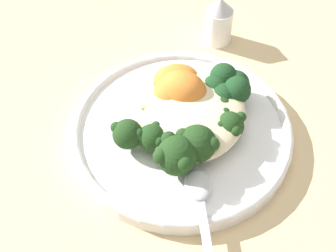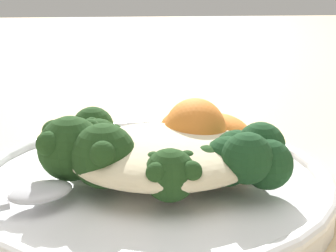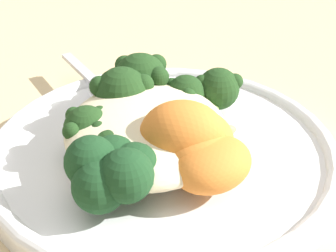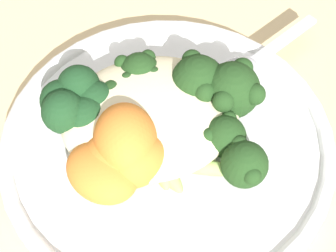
{
  "view_description": "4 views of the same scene",
  "coord_description": "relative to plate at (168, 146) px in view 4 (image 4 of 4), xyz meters",
  "views": [
    {
      "loc": [
        0.4,
        0.12,
        0.52
      ],
      "look_at": [
        0.03,
        -0.01,
        0.03
      ],
      "focal_mm": 60.0,
      "sensor_mm": 36.0,
      "label": 1
    },
    {
      "loc": [
        0.04,
        0.31,
        0.15
      ],
      "look_at": [
        0.01,
        0.01,
        0.06
      ],
      "focal_mm": 50.0,
      "sensor_mm": 36.0,
      "label": 2
    },
    {
      "loc": [
        -0.27,
        0.02,
        0.21
      ],
      "look_at": [
        0.02,
        -0.0,
        0.03
      ],
      "focal_mm": 50.0,
      "sensor_mm": 36.0,
      "label": 3
    },
    {
      "loc": [
        -0.04,
        -0.23,
        0.38
      ],
      "look_at": [
        0.02,
        -0.01,
        0.05
      ],
      "focal_mm": 60.0,
      "sensor_mm": 36.0,
      "label": 4
    }
  ],
  "objects": [
    {
      "name": "sweet_potato_chunk_1",
      "position": [
        -0.03,
        -0.01,
        0.03
      ],
      "size": [
        0.05,
        0.06,
        0.05
      ],
      "primitive_type": "ellipsoid",
      "rotation": [
        0.0,
        0.0,
        4.58
      ],
      "color": "orange",
      "rests_on": "plate"
    },
    {
      "name": "sweet_potato_chunk_0",
      "position": [
        -0.04,
        -0.02,
        0.03
      ],
      "size": [
        0.07,
        0.06,
        0.03
      ],
      "primitive_type": "ellipsoid",
      "rotation": [
        0.0,
        0.0,
        3.31
      ],
      "color": "orange",
      "rests_on": "plate"
    },
    {
      "name": "broccoli_stalk_4",
      "position": [
        -0.01,
        0.03,
        0.02
      ],
      "size": [
        0.03,
        0.11,
        0.03
      ],
      "rotation": [
        0.0,
        0.0,
        1.51
      ],
      "color": "#8EB25B",
      "rests_on": "plate"
    },
    {
      "name": "broccoli_stalk_3",
      "position": [
        0.02,
        0.02,
        0.03
      ],
      "size": [
        0.09,
        0.1,
        0.04
      ],
      "rotation": [
        0.0,
        0.0,
        0.85
      ],
      "color": "#8EB25B",
      "rests_on": "plate"
    },
    {
      "name": "broccoli_stalk_2",
      "position": [
        0.05,
        0.01,
        0.03
      ],
      "size": [
        0.1,
        0.07,
        0.04
      ],
      "rotation": [
        0.0,
        0.0,
        0.5
      ],
      "color": "#8EB25B",
      "rests_on": "plate"
    },
    {
      "name": "quinoa_mound",
      "position": [
        -0.01,
        0.01,
        0.03
      ],
      "size": [
        0.13,
        0.11,
        0.03
      ],
      "primitive_type": "ellipsoid",
      "color": "beige",
      "rests_on": "plate"
    },
    {
      "name": "broccoli_stalk_5",
      "position": [
        -0.02,
        0.02,
        0.02
      ],
      "size": [
        0.05,
        0.11,
        0.03
      ],
      "rotation": [
        0.0,
        0.0,
        1.89
      ],
      "color": "#8EB25B",
      "rests_on": "plate"
    },
    {
      "name": "spoon",
      "position": [
        0.08,
        0.05,
        0.01
      ],
      "size": [
        0.11,
        0.07,
        0.01
      ],
      "rotation": [
        0.0,
        0.0,
        0.46
      ],
      "color": "#B7B7BC",
      "rests_on": "plate"
    },
    {
      "name": "kale_tuft",
      "position": [
        -0.06,
        0.04,
        0.03
      ],
      "size": [
        0.06,
        0.06,
        0.04
      ],
      "color": "#193D1E",
      "rests_on": "plate"
    },
    {
      "name": "broccoli_stalk_0",
      "position": [
        0.04,
        -0.04,
        0.03
      ],
      "size": [
        0.08,
        0.05,
        0.03
      ],
      "rotation": [
        0.0,
        0.0,
        -0.43
      ],
      "color": "#8EB25B",
      "rests_on": "plate"
    },
    {
      "name": "sweet_potato_chunk_3",
      "position": [
        -0.03,
        -0.02,
        0.03
      ],
      "size": [
        0.06,
        0.05,
        0.04
      ],
      "primitive_type": "ellipsoid",
      "rotation": [
        0.0,
        0.0,
        3.57
      ],
      "color": "orange",
      "rests_on": "plate"
    },
    {
      "name": "sweet_potato_chunk_2",
      "position": [
        -0.05,
        -0.02,
        0.03
      ],
      "size": [
        0.07,
        0.07,
        0.03
      ],
      "primitive_type": "ellipsoid",
      "rotation": [
        0.0,
        0.0,
        5.32
      ],
      "color": "orange",
      "rests_on": "plate"
    },
    {
      "name": "ground_plane",
      "position": [
        -0.02,
        0.0,
        -0.01
      ],
      "size": [
        4.0,
        4.0,
        0.0
      ],
      "primitive_type": "plane",
      "color": "#D6B784"
    },
    {
      "name": "plate",
      "position": [
        0.0,
        0.0,
        0.0
      ],
      "size": [
        0.26,
        0.26,
        0.02
      ],
      "color": "white",
      "rests_on": "ground_plane"
    },
    {
      "name": "broccoli_stalk_1",
      "position": [
        0.03,
        -0.02,
        0.02
      ],
      "size": [
        0.09,
        0.03,
        0.03
      ],
      "rotation": [
        0.0,
        0.0,
        0.02
      ],
      "color": "#8EB25B",
      "rests_on": "plate"
    }
  ]
}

